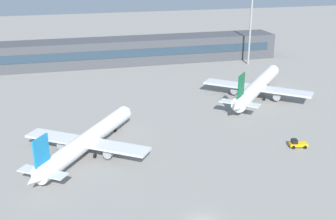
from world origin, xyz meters
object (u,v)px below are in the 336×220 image
object	(u,v)px
airplane_mid	(258,86)
airplane_near	(89,139)
baggage_tug_yellow	(297,144)
floodlight_tower_west	(251,25)

from	to	relation	value
airplane_mid	airplane_near	bearing A→B (deg)	-153.76
airplane_near	baggage_tug_yellow	xyz separation A→B (m)	(41.42, -8.37, -2.05)
airplane_near	airplane_mid	world-z (taller)	airplane_mid
baggage_tug_yellow	airplane_near	bearing A→B (deg)	168.57
airplane_near	floodlight_tower_west	xyz separation A→B (m)	(60.83, 58.22, 11.13)
baggage_tug_yellow	airplane_mid	bearing A→B (deg)	78.65
airplane_near	baggage_tug_yellow	size ratio (longest dim) A/B	8.44
floodlight_tower_west	airplane_near	bearing A→B (deg)	-136.26
airplane_near	floodlight_tower_west	distance (m)	84.94
airplane_mid	baggage_tug_yellow	xyz separation A→B (m)	(-6.41, -31.94, -2.41)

